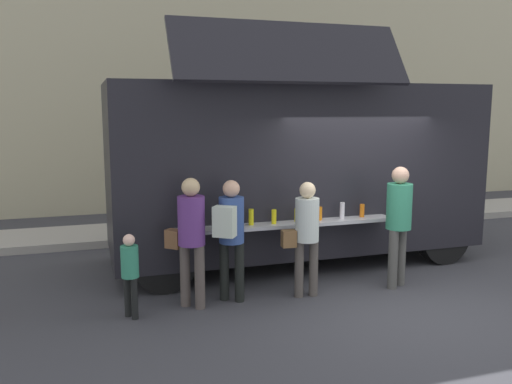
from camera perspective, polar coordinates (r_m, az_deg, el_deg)
The scene contains 10 objects.
ground_plane at distance 7.73m, azimuth 15.08°, elevation -11.24°, with size 60.00×60.00×0.00m, color #38383D.
curb_strip at distance 11.34m, azimuth -20.54°, elevation -4.65°, with size 28.00×1.60×0.15m, color #9E998E.
building_behind at distance 15.05m, azimuth -16.88°, elevation 15.40°, with size 32.00×2.40×8.84m, color #B8B08B.
food_truck_main at distance 9.13m, azimuth 4.08°, elevation 2.71°, with size 6.14×2.86×3.84m.
trash_bin at distance 13.41m, azimuth 17.65°, elevation -0.86°, with size 0.60×0.60×0.89m, color #2C5F38.
customer_front_ordering at distance 7.45m, azimuth 5.34°, elevation -3.99°, with size 0.53×0.33×1.63m.
customer_mid_with_backpack at distance 7.21m, azimuth -2.74°, elevation -3.90°, with size 0.49×0.54×1.68m.
customer_rear_waiting at distance 7.06m, azimuth -6.99°, elevation -4.20°, with size 0.50×0.50×1.74m.
customer_extra_browsing at distance 8.07m, azimuth 14.97°, elevation -2.48°, with size 0.37×0.37×1.79m.
child_near_queue at distance 6.93m, azimuth -13.28°, elevation -7.91°, with size 0.22×0.22×1.08m.
Camera 1 is at (-4.03, -6.06, 2.62)m, focal length 37.54 mm.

